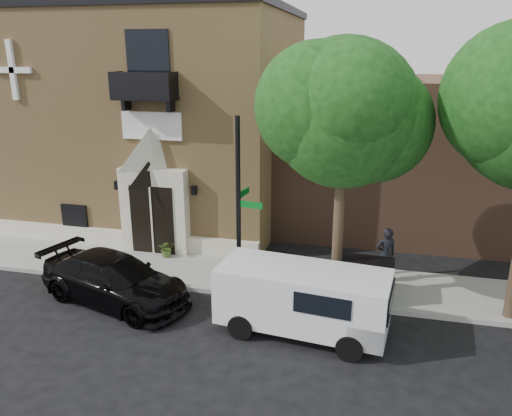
{
  "coord_description": "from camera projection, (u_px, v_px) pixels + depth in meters",
  "views": [
    {
      "loc": [
        6.89,
        -13.74,
        7.46
      ],
      "look_at": [
        3.1,
        2.0,
        2.37
      ],
      "focal_mm": 35.0,
      "sensor_mm": 36.0,
      "label": 1
    }
  ],
  "objects": [
    {
      "name": "sidewalk",
      "position": [
        195.0,
        270.0,
        17.66
      ],
      "size": [
        42.0,
        3.0,
        0.15
      ],
      "primitive_type": "cube",
      "color": "gray",
      "rests_on": "ground"
    },
    {
      "name": "street_sign",
      "position": [
        239.0,
        205.0,
        15.35
      ],
      "size": [
        0.87,
        0.95,
        5.53
      ],
      "rotation": [
        0.0,
        0.0,
        -0.16
      ],
      "color": "black",
      "rests_on": "sidewalk"
    },
    {
      "name": "fire_hydrant",
      "position": [
        339.0,
        290.0,
        15.17
      ],
      "size": [
        0.45,
        0.36,
        0.79
      ],
      "color": "#BA320F",
      "rests_on": "sidewalk"
    },
    {
      "name": "neighbour_building",
      "position": [
        497.0,
        156.0,
        21.23
      ],
      "size": [
        18.0,
        8.0,
        6.4
      ],
      "primitive_type": "cube",
      "color": "brown",
      "rests_on": "ground"
    },
    {
      "name": "planter",
      "position": [
        167.0,
        248.0,
        18.5
      ],
      "size": [
        0.72,
        0.67,
        0.65
      ],
      "primitive_type": "imported",
      "rotation": [
        0.0,
        0.0,
        0.33
      ],
      "color": "#4F6629",
      "rests_on": "sidewalk"
    },
    {
      "name": "black_sedan",
      "position": [
        115.0,
        280.0,
        15.38
      ],
      "size": [
        5.46,
        3.42,
        1.48
      ],
      "primitive_type": "imported",
      "rotation": [
        0.0,
        0.0,
        1.28
      ],
      "color": "black",
      "rests_on": "ground"
    },
    {
      "name": "pedestrian_near",
      "position": [
        386.0,
        255.0,
        16.37
      ],
      "size": [
        0.8,
        0.67,
        1.87
      ],
      "primitive_type": "imported",
      "rotation": [
        0.0,
        0.0,
        3.54
      ],
      "color": "black",
      "rests_on": "sidewalk"
    },
    {
      "name": "ground",
      "position": [
        151.0,
        287.0,
        16.52
      ],
      "size": [
        120.0,
        120.0,
        0.0
      ],
      "primitive_type": "plane",
      "color": "black",
      "rests_on": "ground"
    },
    {
      "name": "church",
      "position": [
        159.0,
        115.0,
        23.17
      ],
      "size": [
        12.2,
        11.01,
        9.3
      ],
      "color": "tan",
      "rests_on": "ground"
    },
    {
      "name": "cargo_van",
      "position": [
        309.0,
        299.0,
        13.5
      ],
      "size": [
        4.8,
        2.38,
        1.88
      ],
      "rotation": [
        0.0,
        0.0,
        -0.11
      ],
      "color": "white",
      "rests_on": "ground"
    },
    {
      "name": "street_tree_left",
      "position": [
        345.0,
        112.0,
        13.74
      ],
      "size": [
        4.97,
        4.38,
        7.77
      ],
      "color": "#38281C",
      "rests_on": "sidewalk"
    },
    {
      "name": "dumpster",
      "position": [
        362.0,
        279.0,
        15.34
      ],
      "size": [
        1.94,
        1.18,
        1.23
      ],
      "rotation": [
        0.0,
        0.0,
        -0.06
      ],
      "color": "#0D3313",
      "rests_on": "sidewalk"
    }
  ]
}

